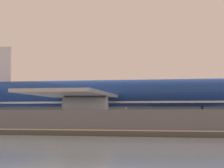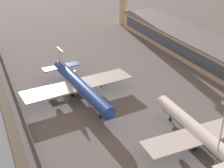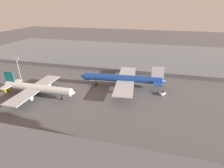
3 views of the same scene
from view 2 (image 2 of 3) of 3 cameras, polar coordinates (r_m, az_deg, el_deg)
name	(u,v)px [view 2 (image 2 of 3)]	position (r m, az deg, el deg)	size (l,w,h in m)	color
ground_plane	(63,99)	(116.77, -8.87, -2.68)	(500.00, 500.00, 0.00)	#565659
shoreline_seawall	(6,110)	(114.00, -18.81, -4.58)	(320.00, 3.00, 0.50)	#474238
perimeter_fence	(19,105)	(113.78, -16.65, -3.71)	(280.00, 0.10, 2.48)	slate
cargo_jet_blue	(80,85)	(114.38, -5.93, -0.27)	(48.72, 42.36, 13.27)	#193D93
passenger_jet_white_teal	(198,131)	(93.49, 15.37, -8.35)	(41.43, 35.31, 12.12)	white
baggage_tug	(72,72)	(135.97, -7.32, 2.28)	(3.25, 3.50, 1.80)	white
terminal_building	(194,45)	(159.01, 14.76, 6.91)	(112.95, 21.50, 9.77)	#BCB299
apron_light_mast_apron_west	(221,133)	(82.99, 19.31, -8.51)	(3.20, 0.40, 19.70)	#A8A8AD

